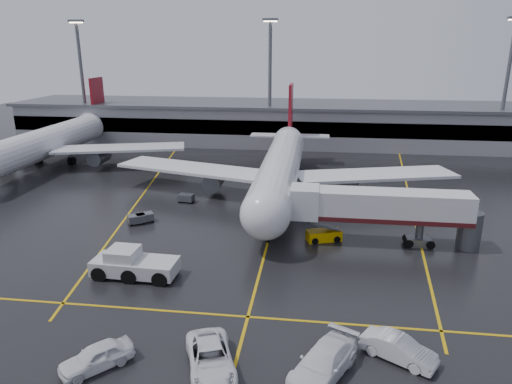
# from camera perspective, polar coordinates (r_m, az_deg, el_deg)

# --- Properties ---
(ground) EXTENTS (220.00, 220.00, 0.00)m
(ground) POSITION_cam_1_polar(r_m,az_deg,el_deg) (57.65, 2.24, -3.28)
(ground) COLOR black
(ground) RESTS_ON ground
(apron_line_centre) EXTENTS (0.25, 90.00, 0.02)m
(apron_line_centre) POSITION_cam_1_polar(r_m,az_deg,el_deg) (57.65, 2.24, -3.27)
(apron_line_centre) COLOR gold
(apron_line_centre) RESTS_ON ground
(apron_line_stop) EXTENTS (60.00, 0.25, 0.02)m
(apron_line_stop) POSITION_cam_1_polar(r_m,az_deg,el_deg) (38.01, -1.00, -15.00)
(apron_line_stop) COLOR gold
(apron_line_stop) RESTS_ON ground
(apron_line_left) EXTENTS (9.99, 69.35, 0.02)m
(apron_line_left) POSITION_cam_1_polar(r_m,az_deg,el_deg) (71.35, -13.18, 0.38)
(apron_line_left) COLOR gold
(apron_line_left) RESTS_ON ground
(apron_line_right) EXTENTS (7.57, 69.64, 0.02)m
(apron_line_right) POSITION_cam_1_polar(r_m,az_deg,el_deg) (68.17, 18.30, -0.86)
(apron_line_right) COLOR gold
(apron_line_right) RESTS_ON ground
(terminal) EXTENTS (122.00, 19.00, 8.60)m
(terminal) POSITION_cam_1_polar(r_m,az_deg,el_deg) (103.01, 4.80, 8.42)
(terminal) COLOR gray
(terminal) RESTS_ON ground
(light_mast_left) EXTENTS (3.00, 1.20, 25.45)m
(light_mast_left) POSITION_cam_1_polar(r_m,az_deg,el_deg) (108.07, -20.51, 13.26)
(light_mast_left) COLOR #595B60
(light_mast_left) RESTS_ON ground
(light_mast_mid) EXTENTS (3.00, 1.20, 25.45)m
(light_mast_mid) POSITION_cam_1_polar(r_m,az_deg,el_deg) (96.39, 1.71, 13.93)
(light_mast_mid) COLOR #595B60
(light_mast_mid) RESTS_ON ground
(light_mast_right) EXTENTS (3.00, 1.20, 25.45)m
(light_mast_right) POSITION_cam_1_polar(r_m,az_deg,el_deg) (102.13, 28.35, 12.11)
(light_mast_right) COLOR #595B60
(light_mast_right) RESTS_ON ground
(main_airliner) EXTENTS (48.80, 45.60, 14.10)m
(main_airliner) POSITION_cam_1_polar(r_m,az_deg,el_deg) (65.62, 3.08, 3.15)
(main_airliner) COLOR silver
(main_airliner) RESTS_ON ground
(second_airliner) EXTENTS (48.80, 45.60, 14.10)m
(second_airliner) POSITION_cam_1_polar(r_m,az_deg,el_deg) (90.23, -24.01, 5.61)
(second_airliner) COLOR silver
(second_airliner) RESTS_ON ground
(jet_bridge) EXTENTS (19.90, 3.40, 6.05)m
(jet_bridge) POSITION_cam_1_polar(r_m,az_deg,el_deg) (50.96, 15.05, -2.03)
(jet_bridge) COLOR silver
(jet_bridge) RESTS_ON ground
(pushback_tractor) EXTENTS (7.88, 3.60, 2.77)m
(pushback_tractor) POSITION_cam_1_polar(r_m,az_deg,el_deg) (44.95, -14.80, -8.60)
(pushback_tractor) COLOR #BCBCBF
(pushback_tractor) RESTS_ON ground
(belt_loader) EXTENTS (4.04, 2.71, 2.37)m
(belt_loader) POSITION_cam_1_polar(r_m,az_deg,el_deg) (51.75, 8.28, -5.26)
(belt_loader) COLOR #DCA203
(belt_loader) RESTS_ON ground
(service_van_a) EXTENTS (4.81, 6.84, 1.73)m
(service_van_a) POSITION_cam_1_polar(r_m,az_deg,el_deg) (32.51, -5.56, -19.59)
(service_van_a) COLOR white
(service_van_a) RESTS_ON ground
(service_van_b) EXTENTS (5.30, 6.98, 1.88)m
(service_van_b) POSITION_cam_1_polar(r_m,az_deg,el_deg) (32.22, 8.22, -19.92)
(service_van_b) COLOR white
(service_van_b) RESTS_ON ground
(service_van_c) EXTENTS (5.28, 4.15, 1.68)m
(service_van_c) POSITION_cam_1_polar(r_m,az_deg,el_deg) (34.63, 17.02, -17.82)
(service_van_c) COLOR silver
(service_van_c) RESTS_ON ground
(service_van_d) EXTENTS (4.76, 4.86, 1.65)m
(service_van_d) POSITION_cam_1_polar(r_m,az_deg,el_deg) (34.24, -18.91, -18.51)
(service_van_d) COLOR white
(service_van_d) RESTS_ON ground
(baggage_cart_a) EXTENTS (2.38, 2.21, 1.12)m
(baggage_cart_a) POSITION_cam_1_polar(r_m,az_deg,el_deg) (57.95, -13.45, -3.00)
(baggage_cart_a) COLOR #595B60
(baggage_cart_a) RESTS_ON ground
(baggage_cart_b) EXTENTS (2.39, 2.18, 1.12)m
(baggage_cart_b) POSITION_cam_1_polar(r_m,az_deg,el_deg) (57.60, -14.38, -3.19)
(baggage_cart_b) COLOR #595B60
(baggage_cart_b) RESTS_ON ground
(baggage_cart_c) EXTENTS (2.13, 1.51, 1.12)m
(baggage_cart_c) POSITION_cam_1_polar(r_m,az_deg,el_deg) (64.19, -8.51, -0.69)
(baggage_cart_c) COLOR #595B60
(baggage_cart_c) RESTS_ON ground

